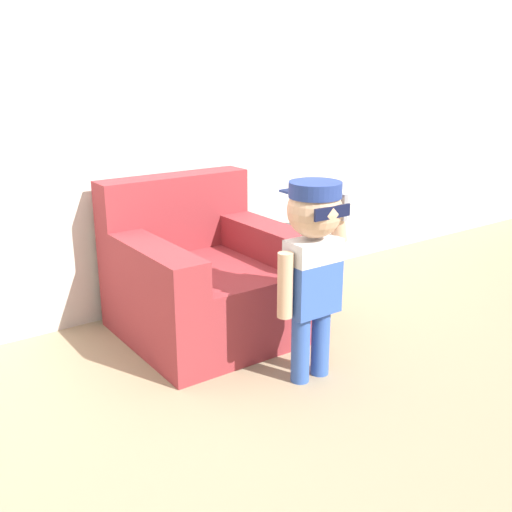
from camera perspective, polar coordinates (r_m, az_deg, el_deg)
The scene contains 5 objects.
ground_plane at distance 3.54m, azimuth -6.70°, elevation -8.30°, with size 10.00×10.00×0.00m, color #998466.
wall_back at distance 3.77m, azimuth -12.30°, elevation 13.58°, with size 10.00×0.05×2.60m.
armchair at distance 3.59m, azimuth -4.94°, elevation -2.24°, with size 0.97×0.98×0.91m.
person_child at distance 2.92m, azimuth 5.45°, elevation 0.44°, with size 0.42×0.31×1.02m.
side_table at distance 4.13m, azimuth 2.69°, elevation 0.00°, with size 0.37×0.37×0.48m.
Camera 1 is at (-1.51, -2.81, 1.54)m, focal length 42.00 mm.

